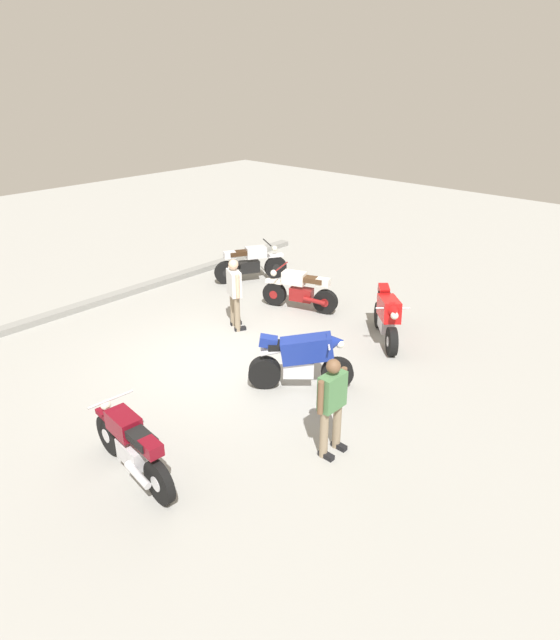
% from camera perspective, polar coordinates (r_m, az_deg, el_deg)
% --- Properties ---
extents(ground_plane, '(40.00, 40.00, 0.00)m').
position_cam_1_polar(ground_plane, '(11.19, -6.07, -4.35)').
color(ground_plane, '#9E9E99').
extents(curb_edge, '(14.00, 0.30, 0.15)m').
position_cam_1_polar(curb_edge, '(14.63, -18.19, 2.01)').
color(curb_edge, gray).
rests_on(curb_edge, ground).
extents(motorcycle_maroon_cruiser, '(0.70, 2.09, 1.09)m').
position_cam_1_polar(motorcycle_maroon_cruiser, '(8.23, -15.31, -12.62)').
color(motorcycle_maroon_cruiser, black).
rests_on(motorcycle_maroon_cruiser, ground).
extents(motorcycle_red_sportbike, '(1.57, 1.45, 1.14)m').
position_cam_1_polar(motorcycle_red_sportbike, '(11.96, 11.19, 0.47)').
color(motorcycle_red_sportbike, black).
rests_on(motorcycle_red_sportbike, ground).
extents(motorcycle_cream_vintage, '(0.90, 1.89, 1.07)m').
position_cam_1_polar(motorcycle_cream_vintage, '(13.38, 2.12, 3.09)').
color(motorcycle_cream_vintage, black).
rests_on(motorcycle_cream_vintage, ground).
extents(motorcycle_blue_sportbike, '(1.45, 1.57, 1.14)m').
position_cam_1_polar(motorcycle_blue_sportbike, '(9.99, 2.30, -4.08)').
color(motorcycle_blue_sportbike, black).
rests_on(motorcycle_blue_sportbike, ground).
extents(motorcycle_silver_cruiser, '(1.89, 1.11, 1.09)m').
position_cam_1_polar(motorcycle_silver_cruiser, '(15.31, -3.12, 6.00)').
color(motorcycle_silver_cruiser, black).
rests_on(motorcycle_silver_cruiser, ground).
extents(person_in_green_shirt, '(0.63, 0.31, 1.62)m').
position_cam_1_polar(person_in_green_shirt, '(8.21, 5.47, -8.48)').
color(person_in_green_shirt, gray).
rests_on(person_in_green_shirt, ground).
extents(person_in_white_shirt, '(0.46, 0.62, 1.65)m').
position_cam_1_polar(person_in_white_shirt, '(12.23, -4.81, 3.15)').
color(person_in_white_shirt, gray).
rests_on(person_in_white_shirt, ground).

